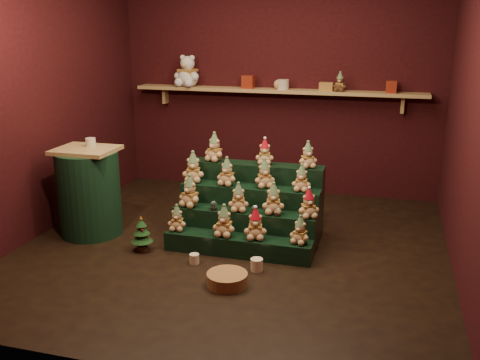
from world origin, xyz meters
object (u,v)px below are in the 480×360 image
(side_table, at_px, (89,192))
(snow_globe_a, at_px, (214,205))
(mug_right, at_px, (257,265))
(snow_globe_c, at_px, (278,212))
(brown_bear, at_px, (340,82))
(white_bear, at_px, (188,67))
(mug_left, at_px, (194,259))
(wicker_basket, at_px, (227,279))
(snow_globe_b, at_px, (254,210))
(riser_tier_front, at_px, (238,245))
(mini_christmas_tree, at_px, (142,234))

(side_table, bearing_deg, snow_globe_a, 1.66)
(side_table, bearing_deg, mug_right, -12.46)
(snow_globe_c, height_order, mug_right, snow_globe_c)
(brown_bear, bearing_deg, snow_globe_c, -94.02)
(side_table, bearing_deg, white_bear, 78.20)
(white_bear, bearing_deg, mug_left, -57.00)
(wicker_basket, bearing_deg, snow_globe_b, 87.76)
(snow_globe_a, relative_size, mug_right, 0.83)
(snow_globe_b, bearing_deg, brown_bear, 72.68)
(mug_right, bearing_deg, snow_globe_b, 107.28)
(mug_left, xyz_separation_m, white_bear, (-0.90, 2.28, 1.52))
(riser_tier_front, bearing_deg, wicker_basket, -82.11)
(snow_globe_b, height_order, wicker_basket, snow_globe_b)
(side_table, relative_size, brown_bear, 4.05)
(snow_globe_b, xyz_separation_m, mug_right, (0.14, -0.44, -0.35))
(side_table, bearing_deg, wicker_basket, -23.79)
(snow_globe_c, bearing_deg, snow_globe_a, 180.00)
(wicker_basket, bearing_deg, riser_tier_front, 97.89)
(mug_right, distance_m, white_bear, 3.10)
(riser_tier_front, relative_size, mug_left, 15.67)
(mug_right, xyz_separation_m, wicker_basket, (-0.17, -0.33, -0.00))
(mug_left, distance_m, wicker_basket, 0.52)
(mug_left, height_order, brown_bear, brown_bear)
(riser_tier_front, xyz_separation_m, snow_globe_b, (0.12, 0.16, 0.31))
(snow_globe_a, bearing_deg, mini_christmas_tree, -152.61)
(snow_globe_c, relative_size, mini_christmas_tree, 0.25)
(mini_christmas_tree, height_order, white_bear, white_bear)
(mini_christmas_tree, distance_m, brown_bear, 2.95)
(riser_tier_front, xyz_separation_m, side_table, (-1.60, 0.11, 0.36))
(snow_globe_b, distance_m, wicker_basket, 0.85)
(snow_globe_a, height_order, mug_left, snow_globe_a)
(mini_christmas_tree, xyz_separation_m, white_bear, (-0.32, 2.14, 1.40))
(snow_globe_b, bearing_deg, white_bear, 126.42)
(snow_globe_b, height_order, snow_globe_c, snow_globe_c)
(side_table, bearing_deg, mug_left, -18.09)
(snow_globe_a, xyz_separation_m, mini_christmas_tree, (-0.62, -0.32, -0.24))
(mug_left, xyz_separation_m, brown_bear, (1.01, 2.28, 1.39))
(snow_globe_c, xyz_separation_m, mug_left, (-0.66, -0.46, -0.36))
(riser_tier_front, xyz_separation_m, wicker_basket, (0.09, -0.62, -0.04))
(white_bear, bearing_deg, riser_tier_front, -46.86)
(snow_globe_a, xyz_separation_m, side_table, (-1.32, -0.05, 0.04))
(snow_globe_b, xyz_separation_m, mug_left, (-0.44, -0.46, -0.36))
(wicker_basket, bearing_deg, mug_left, 141.76)
(wicker_basket, relative_size, brown_bear, 1.53)
(snow_globe_a, height_order, brown_bear, brown_bear)
(mini_christmas_tree, bearing_deg, snow_globe_c, 14.40)
(mug_right, bearing_deg, mini_christmas_tree, 173.82)
(riser_tier_front, xyz_separation_m, mini_christmas_tree, (-0.90, -0.16, 0.08))
(snow_globe_a, distance_m, mug_right, 0.78)
(riser_tier_front, height_order, white_bear, white_bear)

